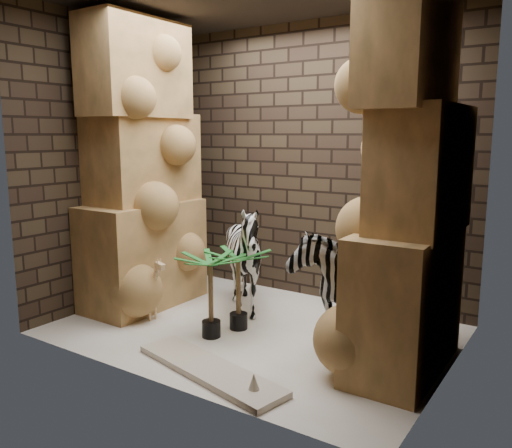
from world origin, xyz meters
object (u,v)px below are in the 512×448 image
Objects in this scene: palm_back at (211,296)px; surfboard at (209,370)px; zebra_right at (332,270)px; zebra_left at (245,263)px; palm_front at (238,289)px; giraffe_toy at (147,286)px.

surfboard is (0.44, -0.58, -0.36)m from palm_back.
zebra_left is at bearing 157.79° from zebra_right.
palm_front is at bearing -176.46° from zebra_right.
palm_front is at bearing 124.14° from surfboard.
palm_front is 0.54× the size of surfboard.
palm_front is 1.01m from surfboard.
zebra_left is at bearing 51.21° from giraffe_toy.
zebra_right reaches higher than surfboard.
giraffe_toy is at bearing -136.43° from zebra_left.
giraffe_toy is 0.96m from palm_front.
palm_back is at bearing 6.68° from giraffe_toy.
giraffe_toy reaches higher than surfboard.
zebra_left is 0.46m from palm_front.
palm_front is (-0.81, -0.30, -0.24)m from zebra_right.
zebra_right is 0.89× the size of surfboard.
palm_back is 0.55× the size of surfboard.
palm_front reaches higher than surfboard.
palm_front is at bearing 72.95° from palm_back.
palm_front is 0.31m from palm_back.
palm_back is (0.83, -0.03, 0.06)m from giraffe_toy.
surfboard is (0.35, -0.87, -0.36)m from palm_front.
palm_front is (0.20, -0.40, -0.14)m from zebra_left.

